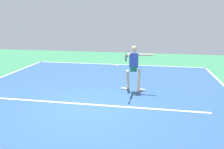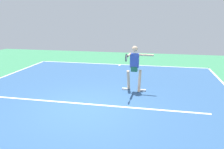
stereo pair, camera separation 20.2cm
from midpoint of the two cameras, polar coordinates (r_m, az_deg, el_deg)
name	(u,v)px [view 2 (the right image)]	position (r m, az deg, el deg)	size (l,w,h in m)	color
ground_plane	(85,108)	(7.32, -6.22, -8.59)	(23.56, 23.56, 0.00)	#388456
court_surface	(85,108)	(7.32, -6.22, -8.58)	(10.58, 13.96, 0.00)	#2D5484
court_line_baseline_near	(120,65)	(13.79, 2.54, 2.62)	(10.58, 0.10, 0.01)	white
court_line_service	(88,104)	(7.59, -5.51, -7.69)	(7.94, 0.10, 0.01)	white
court_line_centre_mark	(120,65)	(13.60, 2.41, 2.45)	(0.10, 0.30, 0.01)	white
tennis_player	(134,65)	(8.66, 6.53, 2.39)	(1.22, 1.26, 1.83)	beige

